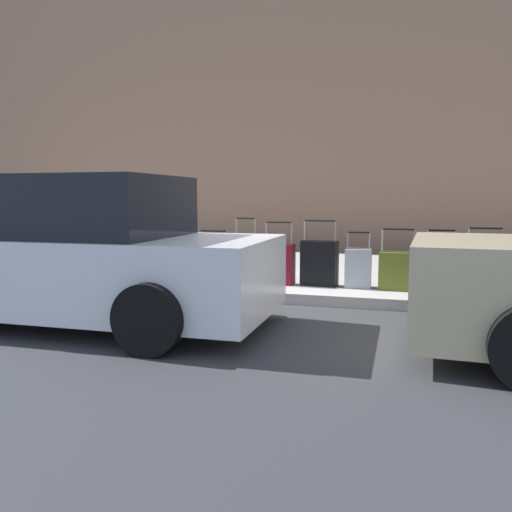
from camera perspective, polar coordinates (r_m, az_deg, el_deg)
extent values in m
plane|color=#333335|center=(7.02, -3.60, -4.84)|extent=(40.00, 40.00, 0.00)
cube|color=#ADA89E|center=(9.36, 1.77, -1.56)|extent=(18.00, 5.00, 0.14)
cube|color=#936B51|center=(15.08, 7.53, 24.14)|extent=(24.00, 3.00, 11.94)
cube|color=#0F606B|center=(7.34, 23.46, -1.19)|extent=(0.47, 0.25, 0.65)
cube|color=black|center=(7.34, 23.46, -1.19)|extent=(0.47, 0.07, 0.66)
cylinder|color=gray|center=(7.33, 25.12, 2.00)|extent=(0.02, 0.02, 0.18)
cylinder|color=gray|center=(7.26, 22.08, 2.10)|extent=(0.02, 0.02, 0.18)
cylinder|color=black|center=(7.29, 23.64, 2.76)|extent=(0.40, 0.05, 0.02)
cylinder|color=black|center=(7.42, 24.90, -3.55)|extent=(0.05, 0.02, 0.04)
cylinder|color=black|center=(7.35, 21.80, -3.50)|extent=(0.05, 0.02, 0.04)
cube|color=red|center=(7.21, 19.34, -0.70)|extent=(0.40, 0.21, 0.76)
cube|color=black|center=(7.21, 19.34, -0.70)|extent=(0.40, 0.04, 0.78)
cylinder|color=gray|center=(7.18, 20.79, 2.44)|extent=(0.02, 0.02, 0.04)
cylinder|color=gray|center=(7.17, 18.14, 2.53)|extent=(0.02, 0.02, 0.04)
cylinder|color=black|center=(7.17, 19.47, 2.64)|extent=(0.33, 0.03, 0.02)
cylinder|color=black|center=(7.27, 20.59, -3.56)|extent=(0.04, 0.02, 0.04)
cylinder|color=black|center=(7.26, 17.89, -3.47)|extent=(0.04, 0.02, 0.04)
cube|color=#59601E|center=(7.21, 15.04, -1.59)|extent=(0.48, 0.27, 0.50)
cube|color=black|center=(7.21, 15.04, -1.59)|extent=(0.48, 0.07, 0.51)
cylinder|color=gray|center=(7.16, 16.74, 1.55)|extent=(0.02, 0.02, 0.30)
cylinder|color=gray|center=(7.19, 13.53, 1.66)|extent=(0.02, 0.02, 0.30)
cylinder|color=black|center=(7.16, 15.17, 2.81)|extent=(0.40, 0.04, 0.02)
cylinder|color=black|center=(7.24, 16.62, -3.46)|extent=(0.04, 0.02, 0.04)
cylinder|color=black|center=(7.27, 13.36, -3.32)|extent=(0.04, 0.02, 0.04)
cube|color=#9EA0A8|center=(7.29, 10.98, -1.31)|extent=(0.37, 0.28, 0.53)
cube|color=black|center=(7.29, 10.98, -1.31)|extent=(0.36, 0.07, 0.54)
cylinder|color=gray|center=(7.25, 12.20, 1.61)|extent=(0.02, 0.02, 0.22)
cylinder|color=gray|center=(7.25, 9.90, 1.67)|extent=(0.02, 0.02, 0.22)
cylinder|color=black|center=(7.24, 11.07, 2.52)|extent=(0.29, 0.05, 0.02)
cylinder|color=black|center=(7.32, 12.12, -3.22)|extent=(0.05, 0.02, 0.04)
cylinder|color=black|center=(7.33, 9.77, -3.16)|extent=(0.05, 0.02, 0.04)
cube|color=black|center=(7.36, 6.88, -0.78)|extent=(0.51, 0.29, 0.62)
cube|color=black|center=(7.36, 6.88, -0.78)|extent=(0.51, 0.08, 0.64)
cylinder|color=gray|center=(7.27, 8.58, 2.67)|extent=(0.02, 0.02, 0.28)
cylinder|color=gray|center=(7.38, 5.29, 2.77)|extent=(0.02, 0.02, 0.28)
cylinder|color=black|center=(7.31, 6.94, 3.81)|extent=(0.43, 0.06, 0.02)
cylinder|color=black|center=(7.35, 8.52, -3.10)|extent=(0.05, 0.02, 0.04)
cylinder|color=black|center=(7.46, 5.20, -2.92)|extent=(0.05, 0.02, 0.04)
cube|color=maroon|center=(7.44, 2.47, -0.88)|extent=(0.44, 0.25, 0.57)
cube|color=black|center=(7.44, 2.47, -0.88)|extent=(0.44, 0.06, 0.58)
cylinder|color=gray|center=(7.35, 3.87, 2.45)|extent=(0.02, 0.02, 0.31)
cylinder|color=gray|center=(7.46, 1.12, 2.52)|extent=(0.02, 0.02, 0.31)
cylinder|color=black|center=(7.39, 2.49, 3.67)|extent=(0.37, 0.04, 0.02)
cylinder|color=black|center=(7.43, 3.87, -2.95)|extent=(0.04, 0.02, 0.04)
cylinder|color=black|center=(7.54, 1.07, -2.80)|extent=(0.04, 0.02, 0.04)
cube|color=navy|center=(7.60, -1.13, -0.36)|extent=(0.36, 0.22, 0.67)
cube|color=black|center=(7.60, -1.13, -0.36)|extent=(0.35, 0.07, 0.68)
cylinder|color=gray|center=(7.50, -0.14, 3.11)|extent=(0.02, 0.02, 0.26)
cylinder|color=gray|center=(7.61, -2.12, 3.15)|extent=(0.02, 0.02, 0.26)
cylinder|color=black|center=(7.55, -1.14, 4.11)|extent=(0.29, 0.05, 0.02)
cylinder|color=black|center=(7.58, -0.10, -2.74)|extent=(0.05, 0.02, 0.04)
cylinder|color=black|center=(7.70, -2.13, -2.61)|extent=(0.05, 0.02, 0.04)
cube|color=#0F606B|center=(7.81, -4.63, -0.09)|extent=(0.47, 0.21, 0.69)
cube|color=black|center=(7.81, -4.63, -0.09)|extent=(0.48, 0.04, 0.71)
cylinder|color=gray|center=(7.71, -3.24, 2.57)|extent=(0.02, 0.02, 0.04)
cylinder|color=gray|center=(7.86, -6.05, 2.62)|extent=(0.02, 0.02, 0.04)
cylinder|color=black|center=(7.78, -4.66, 2.74)|extent=(0.41, 0.02, 0.02)
cylinder|color=black|center=(7.78, -3.17, -2.51)|extent=(0.04, 0.02, 0.04)
cylinder|color=black|center=(7.94, -6.02, -2.37)|extent=(0.04, 0.02, 0.04)
cube|color=red|center=(7.97, -8.30, -0.40)|extent=(0.37, 0.21, 0.58)
cube|color=black|center=(7.97, -8.30, -0.40)|extent=(0.37, 0.05, 0.60)
cylinder|color=gray|center=(7.87, -7.37, 2.44)|extent=(0.02, 0.02, 0.21)
cylinder|color=gray|center=(8.00, -9.31, 2.48)|extent=(0.02, 0.02, 0.21)
cylinder|color=black|center=(7.93, -8.36, 3.23)|extent=(0.30, 0.03, 0.02)
cylinder|color=black|center=(7.94, -7.27, -2.38)|extent=(0.04, 0.02, 0.04)
cylinder|color=black|center=(8.08, -9.26, -2.26)|extent=(0.04, 0.02, 0.04)
cube|color=#59601E|center=(8.14, -11.90, -0.07)|extent=(0.49, 0.26, 0.66)
cube|color=black|center=(8.14, -11.90, -0.07)|extent=(0.49, 0.08, 0.67)
cylinder|color=gray|center=(8.00, -10.70, 2.35)|extent=(0.02, 0.02, 0.04)
cylinder|color=gray|center=(8.23, -13.18, 2.41)|extent=(0.02, 0.02, 0.04)
cylinder|color=black|center=(8.11, -11.96, 2.52)|extent=(0.42, 0.06, 0.02)
cylinder|color=black|center=(8.07, -10.57, -2.30)|extent=(0.05, 0.02, 0.04)
cylinder|color=black|center=(8.30, -13.10, -2.11)|extent=(0.05, 0.02, 0.04)
cylinder|color=#99999E|center=(8.60, -16.09, 0.08)|extent=(0.20, 0.20, 0.64)
sphere|color=#99999E|center=(8.57, -16.16, 2.53)|extent=(0.21, 0.21, 0.21)
cylinder|color=#99999E|center=(8.68, -16.93, 0.32)|extent=(0.09, 0.10, 0.09)
cylinder|color=#99999E|center=(8.51, -15.25, 0.26)|extent=(0.09, 0.10, 0.09)
cylinder|color=#333338|center=(8.77, -19.59, 0.54)|extent=(0.16, 0.16, 0.77)
cylinder|color=black|center=(5.94, 25.24, -4.38)|extent=(0.65, 0.24, 0.64)
cube|color=silver|center=(6.06, -19.12, -1.58)|extent=(4.37, 1.82, 0.78)
cube|color=black|center=(6.00, -19.37, 5.10)|extent=(2.29, 1.64, 0.64)
cylinder|color=black|center=(7.58, -23.65, -2.08)|extent=(0.64, 0.23, 0.64)
cylinder|color=black|center=(4.67, -11.47, -6.69)|extent=(0.64, 0.23, 0.64)
cylinder|color=black|center=(6.25, -4.15, -3.27)|extent=(0.64, 0.23, 0.64)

